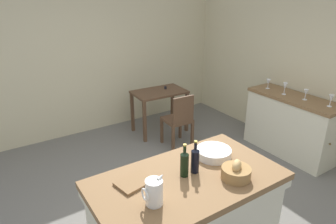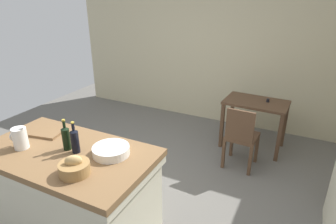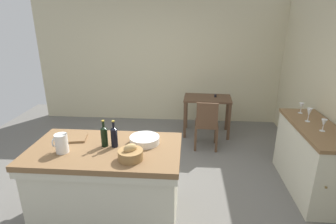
# 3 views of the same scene
# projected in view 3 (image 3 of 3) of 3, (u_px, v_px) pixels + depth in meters

# --- Properties ---
(ground_plane) EXTENTS (6.76, 6.76, 0.00)m
(ground_plane) POSITION_uv_depth(u_px,v_px,m) (142.00, 184.00, 3.82)
(ground_plane) COLOR #66635E
(wall_back) EXTENTS (5.32, 0.12, 2.60)m
(wall_back) POSITION_uv_depth(u_px,v_px,m) (160.00, 62.00, 5.82)
(wall_back) COLOR beige
(wall_back) RESTS_ON ground
(island_table) EXTENTS (1.63, 0.91, 0.91)m
(island_table) POSITION_uv_depth(u_px,v_px,m) (108.00, 181.00, 3.04)
(island_table) COLOR brown
(island_table) RESTS_ON ground
(side_cabinet) EXTENTS (0.52, 1.38, 0.92)m
(side_cabinet) POSITION_uv_depth(u_px,v_px,m) (310.00, 158.00, 3.57)
(side_cabinet) COLOR brown
(side_cabinet) RESTS_ON ground
(writing_desk) EXTENTS (0.93, 0.60, 0.80)m
(writing_desk) POSITION_uv_depth(u_px,v_px,m) (207.00, 104.00, 5.25)
(writing_desk) COLOR #513826
(writing_desk) RESTS_ON ground
(wooden_chair) EXTENTS (0.42, 0.42, 0.89)m
(wooden_chair) POSITION_uv_depth(u_px,v_px,m) (207.00, 123.00, 4.68)
(wooden_chair) COLOR #513826
(wooden_chair) RESTS_ON ground
(pitcher) EXTENTS (0.17, 0.13, 0.24)m
(pitcher) POSITION_uv_depth(u_px,v_px,m) (61.00, 143.00, 2.77)
(pitcher) COLOR white
(pitcher) RESTS_ON island_table
(wash_bowl) EXTENTS (0.33, 0.33, 0.08)m
(wash_bowl) POSITION_uv_depth(u_px,v_px,m) (145.00, 140.00, 2.99)
(wash_bowl) COLOR white
(wash_bowl) RESTS_ON island_table
(bread_basket) EXTENTS (0.25, 0.25, 0.17)m
(bread_basket) POSITION_uv_depth(u_px,v_px,m) (131.00, 154.00, 2.64)
(bread_basket) COLOR olive
(bread_basket) RESTS_ON island_table
(cutting_board) EXTENTS (0.32, 0.25, 0.02)m
(cutting_board) POSITION_uv_depth(u_px,v_px,m) (73.00, 139.00, 3.08)
(cutting_board) COLOR brown
(cutting_board) RESTS_ON island_table
(wine_bottle_dark) EXTENTS (0.07, 0.07, 0.30)m
(wine_bottle_dark) POSITION_uv_depth(u_px,v_px,m) (114.00, 136.00, 2.88)
(wine_bottle_dark) COLOR black
(wine_bottle_dark) RESTS_ON island_table
(wine_bottle_amber) EXTENTS (0.07, 0.07, 0.30)m
(wine_bottle_amber) POSITION_uv_depth(u_px,v_px,m) (104.00, 136.00, 2.89)
(wine_bottle_amber) COLOR black
(wine_bottle_amber) RESTS_ON island_table
(wine_glass_left) EXTENTS (0.07, 0.07, 0.15)m
(wine_glass_left) POSITION_uv_depth(u_px,v_px,m) (324.00, 123.00, 3.24)
(wine_glass_left) COLOR white
(wine_glass_left) RESTS_ON side_cabinet
(wine_glass_middle) EXTENTS (0.07, 0.07, 0.18)m
(wine_glass_middle) POSITION_uv_depth(u_px,v_px,m) (309.00, 112.00, 3.53)
(wine_glass_middle) COLOR white
(wine_glass_middle) RESTS_ON side_cabinet
(wine_glass_right) EXTENTS (0.07, 0.07, 0.15)m
(wine_glass_right) POSITION_uv_depth(u_px,v_px,m) (301.00, 106.00, 3.84)
(wine_glass_right) COLOR white
(wine_glass_right) RESTS_ON side_cabinet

